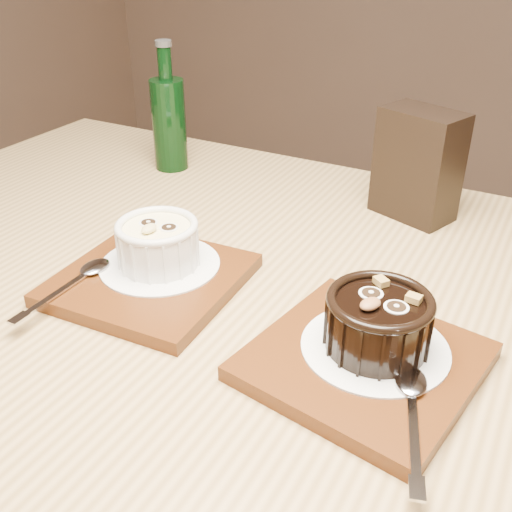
{
  "coord_description": "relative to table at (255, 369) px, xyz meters",
  "views": [
    {
      "loc": [
        0.23,
        -0.19,
        1.1
      ],
      "look_at": [
        0.0,
        0.25,
        0.81
      ],
      "focal_mm": 42.0,
      "sensor_mm": 36.0,
      "label": 1
    }
  ],
  "objects": [
    {
      "name": "table",
      "position": [
        0.0,
        0.0,
        0.0
      ],
      "size": [
        1.2,
        0.81,
        0.75
      ],
      "rotation": [
        0.0,
        0.0,
        -0.01
      ],
      "color": "olive",
      "rests_on": "ground"
    },
    {
      "name": "condiment_stand",
      "position": [
        0.09,
        0.28,
        0.16
      ],
      "size": [
        0.11,
        0.09,
        0.14
      ],
      "primitive_type": "cube",
      "rotation": [
        0.0,
        0.0,
        -0.36
      ],
      "color": "black",
      "rests_on": "table"
    },
    {
      "name": "green_bottle",
      "position": [
        -0.29,
        0.27,
        0.17
      ],
      "size": [
        0.05,
        0.05,
        0.19
      ],
      "color": "black",
      "rests_on": "table"
    },
    {
      "name": "spoon_left",
      "position": [
        -0.17,
        -0.08,
        0.11
      ],
      "size": [
        0.03,
        0.13,
        0.01
      ],
      "primitive_type": null,
      "rotation": [
        0.0,
        0.0,
        0.0
      ],
      "color": "#B8B9C1",
      "rests_on": "tray_left"
    },
    {
      "name": "ramekin_dark",
      "position": [
        0.14,
        -0.04,
        0.14
      ],
      "size": [
        0.09,
        0.09,
        0.05
      ],
      "rotation": [
        0.0,
        0.0,
        -0.38
      ],
      "color": "black",
      "rests_on": "doily_right"
    },
    {
      "name": "doily_left",
      "position": [
        -0.11,
        -0.01,
        0.11
      ],
      "size": [
        0.13,
        0.13,
        0.0
      ],
      "primitive_type": "cylinder",
      "color": "white",
      "rests_on": "tray_left"
    },
    {
      "name": "tray_right",
      "position": [
        0.13,
        -0.05,
        0.1
      ],
      "size": [
        0.21,
        0.21,
        0.01
      ],
      "primitive_type": "cube",
      "rotation": [
        0.0,
        0.0,
        -0.17
      ],
      "color": "#53280D",
      "rests_on": "table"
    },
    {
      "name": "spoon_right",
      "position": [
        0.19,
        -0.1,
        0.11
      ],
      "size": [
        0.07,
        0.14,
        0.01
      ],
      "primitive_type": null,
      "rotation": [
        0.0,
        0.0,
        0.31
      ],
      "color": "#B8B9C1",
      "rests_on": "tray_right"
    },
    {
      "name": "ramekin_white",
      "position": [
        -0.11,
        -0.01,
        0.13
      ],
      "size": [
        0.09,
        0.09,
        0.05
      ],
      "rotation": [
        0.0,
        0.0,
        0.03
      ],
      "color": "white",
      "rests_on": "doily_left"
    },
    {
      "name": "tray_left",
      "position": [
        -0.11,
        -0.03,
        0.1
      ],
      "size": [
        0.19,
        0.19,
        0.01
      ],
      "primitive_type": "cube",
      "rotation": [
        0.0,
        0.0,
        0.04
      ],
      "color": "#53280D",
      "rests_on": "table"
    },
    {
      "name": "doily_right",
      "position": [
        0.14,
        -0.04,
        0.11
      ],
      "size": [
        0.13,
        0.13,
        0.0
      ],
      "primitive_type": "cylinder",
      "color": "white",
      "rests_on": "tray_right"
    }
  ]
}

